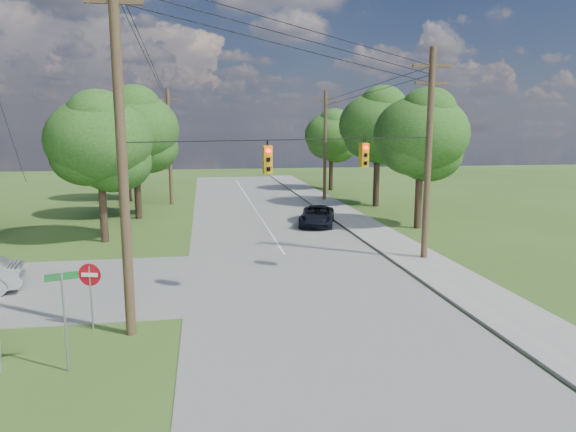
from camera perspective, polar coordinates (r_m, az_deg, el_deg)
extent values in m
plane|color=#38531B|center=(17.52, -1.73, -12.52)|extent=(140.00, 140.00, 0.00)
cube|color=gray|center=(22.47, 1.66, -7.41)|extent=(10.00, 100.00, 0.03)
cube|color=#A7A49C|center=(24.59, 17.27, -6.24)|extent=(2.60, 100.00, 0.12)
cylinder|color=brown|center=(16.68, -18.02, 7.08)|extent=(0.32, 0.32, 12.00)
cube|color=brown|center=(17.07, -18.83, 21.64)|extent=(1.70, 0.12, 0.14)
cylinder|color=brown|center=(26.52, 15.33, 6.38)|extent=(0.32, 0.32, 10.50)
cube|color=brown|center=(26.65, 15.76, 15.75)|extent=(2.00, 0.12, 0.14)
cube|color=brown|center=(26.57, 15.68, 14.04)|extent=(1.70, 0.12, 0.14)
cylinder|color=brown|center=(47.41, 4.14, 7.70)|extent=(0.32, 0.32, 10.00)
cube|color=brown|center=(47.45, 4.20, 12.65)|extent=(2.00, 0.12, 0.14)
cylinder|color=brown|center=(46.20, -13.02, 7.43)|extent=(0.32, 0.32, 10.00)
cube|color=brown|center=(46.24, -13.22, 12.51)|extent=(2.00, 0.12, 0.14)
cylinder|color=black|center=(21.06, 2.67, 19.87)|extent=(13.52, 7.63, 1.53)
cylinder|color=black|center=(20.99, 2.66, 18.80)|extent=(13.52, 7.63, 1.53)
cylinder|color=black|center=(20.93, 2.65, 17.72)|extent=(13.52, 7.63, 1.53)
cylinder|color=black|center=(36.87, 8.32, 13.83)|extent=(0.03, 22.00, 0.53)
cylinder|color=black|center=(31.59, -14.71, 15.70)|extent=(0.43, 29.60, 2.03)
cylinder|color=black|center=(36.85, 8.30, 13.21)|extent=(0.03, 22.00, 0.53)
cylinder|color=black|center=(31.55, -14.68, 14.98)|extent=(0.43, 29.60, 2.03)
cylinder|color=black|center=(20.73, 2.58, 8.51)|extent=(13.52, 7.63, 0.04)
cube|color=orange|center=(19.28, -2.24, 6.27)|extent=(0.32, 0.22, 1.05)
sphere|color=#FF0C05|center=(19.12, -2.19, 7.29)|extent=(0.17, 0.17, 0.17)
cube|color=orange|center=(19.52, -2.33, 6.31)|extent=(0.32, 0.22, 1.05)
sphere|color=#FF0C05|center=(19.64, -2.39, 7.35)|extent=(0.17, 0.17, 0.17)
cube|color=orange|center=(22.80, 8.53, 6.70)|extent=(0.32, 0.22, 1.05)
sphere|color=#FF0C05|center=(22.66, 8.66, 7.56)|extent=(0.17, 0.17, 0.17)
cube|color=orange|center=(23.03, 8.35, 6.73)|extent=(0.32, 0.22, 1.05)
sphere|color=#FF0C05|center=(23.15, 8.26, 7.61)|extent=(0.17, 0.17, 0.17)
cylinder|color=#432E21|center=(32.03, -19.79, 0.04)|extent=(0.45, 0.45, 3.15)
ellipsoid|color=#194815|center=(31.64, -20.25, 7.86)|extent=(6.00, 6.00, 4.92)
cylinder|color=#432E21|center=(39.68, -16.35, 2.24)|extent=(0.50, 0.50, 3.50)
ellipsoid|color=#194815|center=(39.38, -16.68, 9.25)|extent=(6.40, 6.40, 5.25)
cylinder|color=#432E21|center=(49.81, -17.27, 3.53)|extent=(0.48, 0.47, 3.32)
ellipsoid|color=#194815|center=(49.56, -17.54, 8.83)|extent=(6.00, 6.00, 4.92)
cylinder|color=#432E21|center=(35.40, 14.27, 1.33)|extent=(0.48, 0.48, 3.32)
ellipsoid|color=#194815|center=(35.06, 14.59, 8.80)|extent=(6.20, 6.20, 5.08)
cylinder|color=#432E21|center=(44.81, 9.77, 3.41)|extent=(0.52, 0.52, 3.67)
ellipsoid|color=#194815|center=(44.55, 9.96, 9.94)|extent=(6.60, 6.60, 5.41)
cylinder|color=#432E21|center=(56.00, 4.78, 4.48)|extent=(0.45, 0.45, 3.15)
ellipsoid|color=#194815|center=(55.78, 4.85, 8.95)|extent=(5.80, 5.80, 4.76)
imported|color=black|center=(35.35, 3.24, 0.02)|extent=(3.48, 5.24, 1.34)
cylinder|color=gray|center=(18.35, -21.03, -8.50)|extent=(0.06, 0.06, 2.20)
cylinder|color=#AD0C18|center=(18.12, -21.18, -6.10)|extent=(0.74, 0.22, 0.76)
cube|color=white|center=(18.09, -21.20, -6.12)|extent=(0.54, 0.17, 0.13)
cylinder|color=gray|center=(15.48, -23.53, -10.81)|extent=(0.07, 0.07, 2.83)
cube|color=#145A23|center=(15.10, -23.86, -6.17)|extent=(0.82, 0.29, 0.20)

